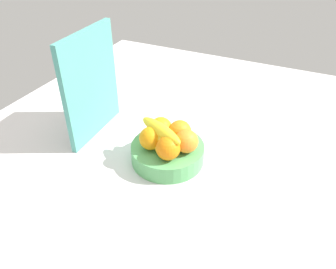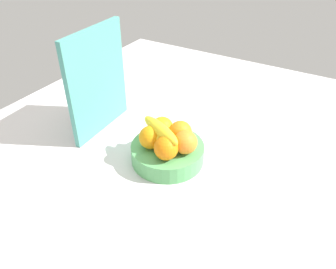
{
  "view_description": "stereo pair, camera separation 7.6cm",
  "coord_description": "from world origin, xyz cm",
  "px_view_note": "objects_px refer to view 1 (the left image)",
  "views": [
    {
      "loc": [
        -72.93,
        -37.38,
        66.68
      ],
      "look_at": [
        0.28,
        -2.74,
        9.65
      ],
      "focal_mm": 35.11,
      "sensor_mm": 36.0,
      "label": 1
    },
    {
      "loc": [
        -69.35,
        -44.11,
        66.68
      ],
      "look_at": [
        0.28,
        -2.74,
        9.65
      ],
      "focal_mm": 35.11,
      "sensor_mm": 36.0,
      "label": 2
    }
  ],
  "objects_px": {
    "orange_back_left": "(168,148)",
    "fruit_bowl": "(168,152)",
    "orange_back_right": "(186,142)",
    "banana_bunch": "(159,135)",
    "orange_front_left": "(180,132)",
    "orange_front_right": "(161,128)",
    "orange_center": "(151,138)",
    "cutting_board": "(91,85)"
  },
  "relations": [
    {
      "from": "orange_back_left",
      "to": "fruit_bowl",
      "type": "bearing_deg",
      "value": 25.6
    },
    {
      "from": "orange_back_right",
      "to": "banana_bunch",
      "type": "relative_size",
      "value": 0.41
    },
    {
      "from": "orange_front_left",
      "to": "orange_back_right",
      "type": "height_order",
      "value": "same"
    },
    {
      "from": "orange_front_right",
      "to": "orange_back_left",
      "type": "bearing_deg",
      "value": -142.2
    },
    {
      "from": "fruit_bowl",
      "to": "orange_front_left",
      "type": "xyz_separation_m",
      "value": [
        0.04,
        -0.02,
        0.06
      ]
    },
    {
      "from": "orange_front_right",
      "to": "banana_bunch",
      "type": "xyz_separation_m",
      "value": [
        -0.04,
        -0.01,
        0.01
      ]
    },
    {
      "from": "orange_center",
      "to": "banana_bunch",
      "type": "xyz_separation_m",
      "value": [
        0.02,
        -0.02,
        0.01
      ]
    },
    {
      "from": "orange_front_right",
      "to": "cutting_board",
      "type": "bearing_deg",
      "value": 86.94
    },
    {
      "from": "orange_front_right",
      "to": "fruit_bowl",
      "type": "bearing_deg",
      "value": -125.5
    },
    {
      "from": "orange_back_right",
      "to": "orange_back_left",
      "type": "bearing_deg",
      "value": 145.42
    },
    {
      "from": "banana_bunch",
      "to": "cutting_board",
      "type": "relative_size",
      "value": 0.48
    },
    {
      "from": "fruit_bowl",
      "to": "banana_bunch",
      "type": "relative_size",
      "value": 1.32
    },
    {
      "from": "orange_front_left",
      "to": "orange_back_left",
      "type": "xyz_separation_m",
      "value": [
        -0.09,
        -0.0,
        0.0
      ]
    },
    {
      "from": "orange_back_left",
      "to": "banana_bunch",
      "type": "xyz_separation_m",
      "value": [
        0.04,
        0.05,
        0.01
      ]
    },
    {
      "from": "fruit_bowl",
      "to": "cutting_board",
      "type": "xyz_separation_m",
      "value": [
        0.04,
        0.3,
        0.15
      ]
    },
    {
      "from": "orange_front_right",
      "to": "orange_back_left",
      "type": "xyz_separation_m",
      "value": [
        -0.08,
        -0.06,
        0.0
      ]
    },
    {
      "from": "fruit_bowl",
      "to": "banana_bunch",
      "type": "bearing_deg",
      "value": 125.77
    },
    {
      "from": "fruit_bowl",
      "to": "orange_front_right",
      "type": "bearing_deg",
      "value": 54.5
    },
    {
      "from": "orange_front_left",
      "to": "orange_back_right",
      "type": "xyz_separation_m",
      "value": [
        -0.04,
        -0.04,
        0.0
      ]
    },
    {
      "from": "fruit_bowl",
      "to": "orange_front_right",
      "type": "height_order",
      "value": "orange_front_right"
    },
    {
      "from": "orange_front_right",
      "to": "orange_back_left",
      "type": "distance_m",
      "value": 0.1
    },
    {
      "from": "banana_bunch",
      "to": "cutting_board",
      "type": "xyz_separation_m",
      "value": [
        0.06,
        0.28,
        0.08
      ]
    },
    {
      "from": "orange_front_left",
      "to": "orange_back_right",
      "type": "relative_size",
      "value": 1.0
    },
    {
      "from": "cutting_board",
      "to": "fruit_bowl",
      "type": "bearing_deg",
      "value": -100.35
    },
    {
      "from": "fruit_bowl",
      "to": "orange_back_right",
      "type": "bearing_deg",
      "value": -95.77
    },
    {
      "from": "orange_center",
      "to": "orange_back_right",
      "type": "bearing_deg",
      "value": -74.56
    },
    {
      "from": "banana_bunch",
      "to": "orange_back_right",
      "type": "bearing_deg",
      "value": -83.27
    },
    {
      "from": "orange_center",
      "to": "cutting_board",
      "type": "height_order",
      "value": "cutting_board"
    },
    {
      "from": "orange_center",
      "to": "banana_bunch",
      "type": "distance_m",
      "value": 0.03
    },
    {
      "from": "orange_back_left",
      "to": "orange_front_left",
      "type": "bearing_deg",
      "value": 1.88
    },
    {
      "from": "orange_back_left",
      "to": "orange_front_right",
      "type": "bearing_deg",
      "value": 37.8
    },
    {
      "from": "orange_back_right",
      "to": "cutting_board",
      "type": "relative_size",
      "value": 0.2
    },
    {
      "from": "orange_front_left",
      "to": "fruit_bowl",
      "type": "bearing_deg",
      "value": 145.96
    },
    {
      "from": "orange_back_left",
      "to": "banana_bunch",
      "type": "height_order",
      "value": "banana_bunch"
    },
    {
      "from": "banana_bunch",
      "to": "orange_front_right",
      "type": "bearing_deg",
      "value": 19.34
    },
    {
      "from": "orange_front_left",
      "to": "orange_front_right",
      "type": "relative_size",
      "value": 1.0
    },
    {
      "from": "fruit_bowl",
      "to": "orange_back_left",
      "type": "relative_size",
      "value": 3.18
    },
    {
      "from": "fruit_bowl",
      "to": "cutting_board",
      "type": "relative_size",
      "value": 0.63
    },
    {
      "from": "orange_back_left",
      "to": "cutting_board",
      "type": "distance_m",
      "value": 0.35
    },
    {
      "from": "orange_front_right",
      "to": "orange_back_right",
      "type": "height_order",
      "value": "same"
    },
    {
      "from": "orange_back_right",
      "to": "cutting_board",
      "type": "distance_m",
      "value": 0.37
    },
    {
      "from": "orange_back_left",
      "to": "cutting_board",
      "type": "relative_size",
      "value": 0.2
    }
  ]
}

